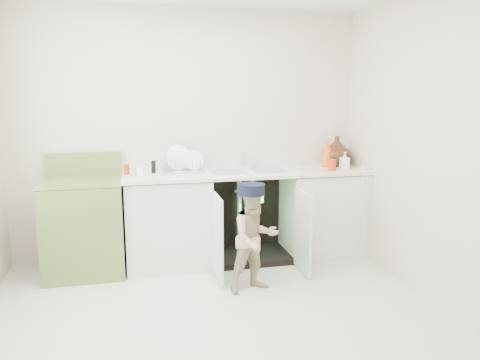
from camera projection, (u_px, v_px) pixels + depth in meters
name	position (u px, v px, depth m)	size (l,w,h in m)	color
ground	(215.00, 318.00, 3.52)	(3.50, 3.50, 0.00)	beige
room_shell	(214.00, 153.00, 3.29)	(6.00, 5.50, 1.26)	beige
counter_run	(251.00, 213.00, 4.72)	(2.44, 1.02, 1.22)	silver
avocado_stove	(85.00, 225.00, 4.34)	(0.71, 0.65, 1.10)	#5B7533
repair_worker	(255.00, 237.00, 3.93)	(0.52, 0.66, 0.93)	tan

